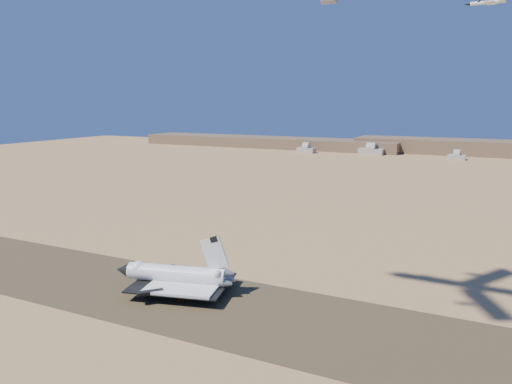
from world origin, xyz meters
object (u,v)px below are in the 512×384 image
at_px(crew_b, 179,301).
at_px(crew_a, 186,297).
at_px(crew_c, 183,301).
at_px(shuttle, 176,276).
at_px(chase_jet_f, 487,2).

bearing_deg(crew_b, crew_a, -17.19).
xyz_separation_m(crew_a, crew_b, (-0.63, -3.18, -0.14)).
xyz_separation_m(crew_b, crew_c, (1.17, 0.39, 0.03)).
bearing_deg(shuttle, crew_a, -46.13).
distance_m(crew_b, crew_c, 1.23).
xyz_separation_m(shuttle, crew_b, (6.98, -7.97, -4.87)).
relative_size(crew_c, chase_jet_f, 0.12).
height_order(crew_a, chase_jet_f, chase_jet_f).
xyz_separation_m(shuttle, chase_jet_f, (89.95, 59.91, 93.62)).
bearing_deg(shuttle, chase_jet_f, 19.73).
height_order(shuttle, crew_b, shuttle).
xyz_separation_m(shuttle, crew_c, (8.14, -7.58, -4.84)).
bearing_deg(shuttle, crew_b, -62.75).
xyz_separation_m(crew_c, chase_jet_f, (81.80, 67.49, 98.45)).
distance_m(crew_a, crew_b, 3.25).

